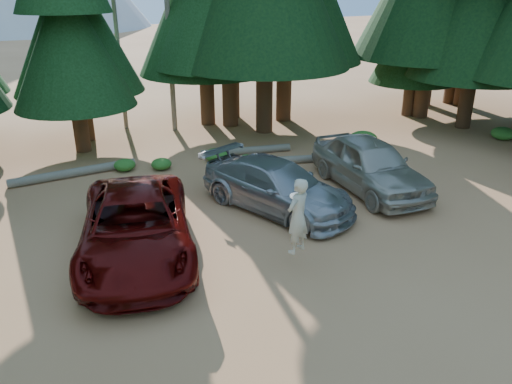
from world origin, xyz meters
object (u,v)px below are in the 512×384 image
Objects in this scene: silver_minivan_center at (277,186)px; frisbee_player at (298,216)px; silver_minivan_right at (370,164)px; red_pickup at (136,226)px; log_mid at (246,151)px; log_left at (74,173)px; log_right at (329,158)px.

silver_minivan_center is 2.71× the size of frisbee_player.
frisbee_player is at bearing -140.68° from silver_minivan_right.
log_mid is (6.52, 6.03, -0.69)m from red_pickup.
red_pickup is 1.33× the size of log_left.
log_left is (-8.78, 6.30, -0.74)m from silver_minivan_right.
log_left is (-5.10, 6.15, -0.61)m from silver_minivan_center.
log_mid is (-1.92, 5.48, -0.75)m from silver_minivan_right.
log_left reaches higher than log_right.
red_pickup is at bearing -88.03° from log_left.
log_right is at bearing 15.66° from silver_minivan_center.
silver_minivan_center reaches higher than log_left.
log_right is (9.01, 3.59, -0.69)m from red_pickup.
log_mid is at bearing 155.12° from log_right.
silver_minivan_right is (8.43, 0.56, 0.06)m from red_pickup.
log_left is at bearing -171.76° from log_mid.
frisbee_player is 0.43× the size of log_left.
silver_minivan_center is 3.58m from frisbee_player.
log_left is 9.92m from log_right.
log_mid is at bearing -130.31° from frisbee_player.
red_pickup is 8.45m from silver_minivan_right.
silver_minivan_right is at bearing -168.73° from frisbee_player.
log_left is 1.20× the size of log_mid.
silver_minivan_right is at bearing -20.74° from silver_minivan_center.
log_left is (-0.35, 6.86, -0.68)m from red_pickup.
red_pickup is 1.26× the size of log_right.
silver_minivan_center is 5.65m from log_mid.
frisbee_player is at bearing -113.31° from log_right.
log_mid is at bearing 53.18° from silver_minivan_center.
log_right is (5.66, 6.13, -1.26)m from frisbee_player.
red_pickup is 4.80m from silver_minivan_center.
log_right is (2.50, -2.44, -0.00)m from log_mid.
silver_minivan_center reaches higher than log_right.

